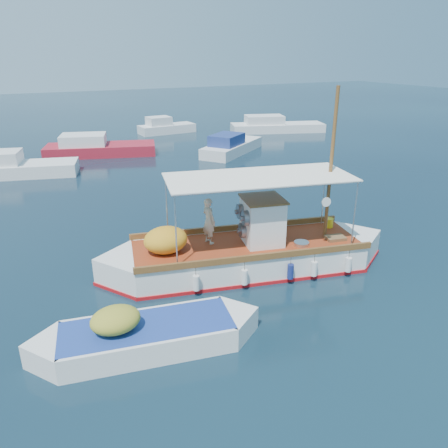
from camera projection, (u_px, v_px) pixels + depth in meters
name	position (u px, v px, depth m)	size (l,w,h in m)	color
ground	(245.00, 259.00, 16.71)	(160.00, 160.00, 0.00)	black
fishing_caique	(245.00, 254.00, 15.82)	(10.53, 4.63, 6.59)	white
dinghy	(146.00, 337.00, 11.62)	(6.18, 2.56, 1.53)	white
bg_boat_nw	(12.00, 168.00, 27.67)	(7.85, 4.29, 1.80)	silver
bg_boat_n	(97.00, 149.00, 33.29)	(8.59, 5.03, 1.80)	maroon
bg_boat_ne	(231.00, 147.00, 33.83)	(6.73, 5.77, 1.80)	silver
bg_boat_e	(275.00, 127.00, 42.91)	(9.39, 5.32, 1.80)	silver
bg_boat_far_n	(165.00, 128.00, 42.21)	(5.48, 2.38, 1.80)	silver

